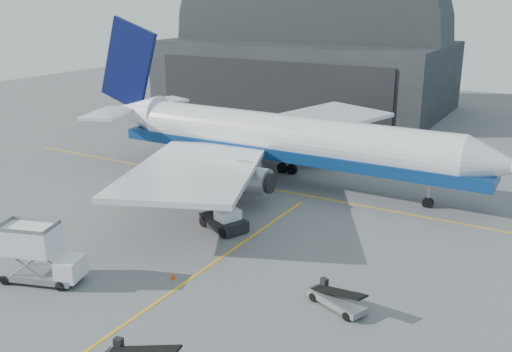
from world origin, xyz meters
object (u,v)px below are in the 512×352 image
Objects in this scene: belt_loader_b at (336,299)px; catering_truck at (37,254)px; airliner at (274,138)px; pushback_tug at (225,221)px.

catering_truck is at bearing -137.49° from belt_loader_b.
pushback_tug is (2.83, -14.47, -4.15)m from airliner.
catering_truck is (-3.50, -29.21, -2.81)m from airliner.
catering_truck is 21.30m from belt_loader_b.
pushback_tug is at bearing -78.92° from airliner.
airliner is at bearing 65.11° from catering_truck.
belt_loader_b is at bearing 2.18° from catering_truck.
airliner is 10.09× the size of pushback_tug.
airliner is 15.32m from pushback_tug.
airliner is at bearing 123.60° from pushback_tug.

